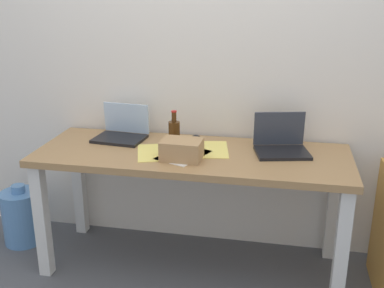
{
  "coord_description": "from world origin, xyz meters",
  "views": [
    {
      "loc": [
        0.5,
        -2.5,
        1.67
      ],
      "look_at": [
        0.0,
        0.0,
        0.79
      ],
      "focal_mm": 44.31,
      "sensor_mm": 36.0,
      "label": 1
    }
  ],
  "objects_px": {
    "cardboard_box": "(182,150)",
    "water_cooler_jug": "(22,217)",
    "beer_bottle": "(174,133)",
    "computer_mouse": "(196,138)",
    "desk": "(192,169)",
    "laptop_left": "(122,132)",
    "laptop_right": "(281,144)"
  },
  "relations": [
    {
      "from": "water_cooler_jug",
      "to": "laptop_right",
      "type": "bearing_deg",
      "value": 1.88
    },
    {
      "from": "laptop_right",
      "to": "beer_bottle",
      "type": "xyz_separation_m",
      "value": [
        -0.62,
        -0.03,
        0.04
      ]
    },
    {
      "from": "desk",
      "to": "cardboard_box",
      "type": "height_order",
      "value": "cardboard_box"
    },
    {
      "from": "laptop_left",
      "to": "water_cooler_jug",
      "type": "height_order",
      "value": "laptop_left"
    },
    {
      "from": "desk",
      "to": "laptop_right",
      "type": "xyz_separation_m",
      "value": [
        0.5,
        0.1,
        0.15
      ]
    },
    {
      "from": "desk",
      "to": "laptop_left",
      "type": "bearing_deg",
      "value": 161.14
    },
    {
      "from": "desk",
      "to": "computer_mouse",
      "type": "relative_size",
      "value": 17.97
    },
    {
      "from": "laptop_left",
      "to": "computer_mouse",
      "type": "relative_size",
      "value": 3.21
    },
    {
      "from": "beer_bottle",
      "to": "computer_mouse",
      "type": "xyz_separation_m",
      "value": [
        0.1,
        0.13,
        -0.07
      ]
    },
    {
      "from": "laptop_left",
      "to": "computer_mouse",
      "type": "height_order",
      "value": "laptop_left"
    },
    {
      "from": "beer_bottle",
      "to": "computer_mouse",
      "type": "height_order",
      "value": "beer_bottle"
    },
    {
      "from": "laptop_left",
      "to": "cardboard_box",
      "type": "relative_size",
      "value": 1.47
    },
    {
      "from": "laptop_right",
      "to": "water_cooler_jug",
      "type": "height_order",
      "value": "laptop_right"
    },
    {
      "from": "cardboard_box",
      "to": "water_cooler_jug",
      "type": "bearing_deg",
      "value": 171.56
    },
    {
      "from": "water_cooler_jug",
      "to": "desk",
      "type": "bearing_deg",
      "value": -2.4
    },
    {
      "from": "laptop_left",
      "to": "water_cooler_jug",
      "type": "relative_size",
      "value": 0.78
    },
    {
      "from": "water_cooler_jug",
      "to": "computer_mouse",
      "type": "bearing_deg",
      "value": 7.63
    },
    {
      "from": "laptop_right",
      "to": "cardboard_box",
      "type": "height_order",
      "value": "laptop_right"
    },
    {
      "from": "desk",
      "to": "laptop_left",
      "type": "distance_m",
      "value": 0.53
    },
    {
      "from": "computer_mouse",
      "to": "desk",
      "type": "bearing_deg",
      "value": -96.61
    },
    {
      "from": "laptop_left",
      "to": "cardboard_box",
      "type": "xyz_separation_m",
      "value": [
        0.44,
        -0.28,
        0.01
      ]
    },
    {
      "from": "laptop_left",
      "to": "laptop_right",
      "type": "bearing_deg",
      "value": -3.48
    },
    {
      "from": "desk",
      "to": "laptop_left",
      "type": "xyz_separation_m",
      "value": [
        -0.48,
        0.16,
        0.15
      ]
    },
    {
      "from": "computer_mouse",
      "to": "water_cooler_jug",
      "type": "relative_size",
      "value": 0.24
    },
    {
      "from": "beer_bottle",
      "to": "computer_mouse",
      "type": "relative_size",
      "value": 2.22
    },
    {
      "from": "beer_bottle",
      "to": "computer_mouse",
      "type": "distance_m",
      "value": 0.18
    },
    {
      "from": "laptop_left",
      "to": "cardboard_box",
      "type": "bearing_deg",
      "value": -32.47
    },
    {
      "from": "desk",
      "to": "water_cooler_jug",
      "type": "relative_size",
      "value": 4.36
    },
    {
      "from": "desk",
      "to": "laptop_left",
      "type": "height_order",
      "value": "laptop_left"
    },
    {
      "from": "laptop_left",
      "to": "water_cooler_jug",
      "type": "xyz_separation_m",
      "value": [
        -0.69,
        -0.11,
        -0.6
      ]
    },
    {
      "from": "laptop_right",
      "to": "cardboard_box",
      "type": "distance_m",
      "value": 0.58
    },
    {
      "from": "computer_mouse",
      "to": "cardboard_box",
      "type": "height_order",
      "value": "cardboard_box"
    }
  ]
}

